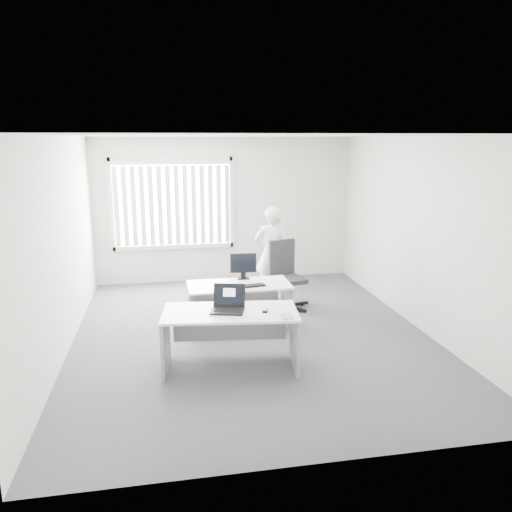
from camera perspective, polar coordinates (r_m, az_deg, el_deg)
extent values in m
plane|color=#52525A|center=(7.29, -0.53, -8.97)|extent=(6.00, 6.00, 0.00)
cube|color=beige|center=(9.81, -3.60, 5.28)|extent=(5.00, 0.02, 2.80)
cube|color=beige|center=(4.07, 6.82, -6.40)|extent=(5.00, 0.02, 2.80)
cube|color=beige|center=(6.92, -21.41, 1.00)|extent=(0.02, 6.00, 2.80)
cube|color=beige|center=(7.71, 18.07, 2.45)|extent=(0.02, 6.00, 2.80)
cube|color=white|center=(6.75, -0.59, 13.60)|extent=(5.00, 6.00, 0.02)
cube|color=silver|center=(9.69, -9.50, 5.92)|extent=(2.32, 0.06, 1.76)
cube|color=white|center=(6.05, -2.97, -6.45)|extent=(1.69, 0.94, 0.03)
cube|color=gray|center=(6.23, -10.31, -9.71)|extent=(0.12, 0.70, 0.71)
cube|color=gray|center=(6.24, 4.43, -9.47)|extent=(0.12, 0.70, 0.71)
cube|color=white|center=(7.32, -1.95, -3.33)|extent=(1.51, 0.72, 0.03)
cube|color=gray|center=(7.35, -7.59, -6.17)|extent=(0.04, 0.65, 0.66)
cube|color=gray|center=(7.57, 3.56, -5.50)|extent=(0.04, 0.65, 0.66)
cylinder|color=black|center=(8.38, 3.63, -5.67)|extent=(0.79, 0.79, 0.09)
cylinder|color=black|center=(8.32, 3.65, -4.35)|extent=(0.07, 0.07, 0.49)
cube|color=black|center=(8.25, 3.68, -2.73)|extent=(0.61, 0.61, 0.07)
cube|color=black|center=(8.35, 2.95, -0.10)|extent=(0.47, 0.19, 0.59)
imported|color=silver|center=(8.64, 1.84, 0.30)|extent=(0.68, 0.54, 1.64)
cube|color=white|center=(5.97, -0.01, -6.54)|extent=(0.36, 0.30, 0.00)
cube|color=silver|center=(5.86, 3.51, -6.92)|extent=(0.14, 0.20, 0.01)
cube|color=black|center=(7.19, -0.60, -3.43)|extent=(0.44, 0.21, 0.02)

